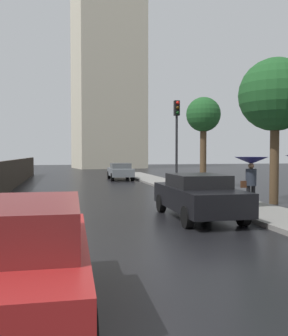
% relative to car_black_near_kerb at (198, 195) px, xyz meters
% --- Properties ---
extents(ground, '(120.00, 120.00, 0.00)m').
position_rel_car_black_near_kerb_xyz_m(ground, '(-2.75, -4.33, -0.73)').
color(ground, black).
extents(car_black_near_kerb, '(1.89, 4.36, 1.38)m').
position_rel_car_black_near_kerb_xyz_m(car_black_near_kerb, '(0.00, 0.00, 0.00)').
color(car_black_near_kerb, black).
rests_on(car_black_near_kerb, ground).
extents(car_grey_mid_road, '(1.78, 3.98, 1.29)m').
position_rel_car_black_near_kerb_xyz_m(car_grey_mid_road, '(0.12, 17.28, -0.05)').
color(car_grey_mid_road, slate).
rests_on(car_grey_mid_road, ground).
extents(car_red_far_ahead, '(1.83, 3.97, 1.48)m').
position_rel_car_black_near_kerb_xyz_m(car_red_far_ahead, '(-4.67, -6.34, 0.05)').
color(car_red_far_ahead, maroon).
rests_on(car_red_far_ahead, ground).
extents(pedestrian_with_umbrella_far, '(1.17, 1.17, 1.78)m').
position_rel_car_black_near_kerb_xyz_m(pedestrian_with_umbrella_far, '(2.32, 0.93, 0.87)').
color(pedestrian_with_umbrella_far, black).
rests_on(pedestrian_with_umbrella_far, sidewalk_strip).
extents(traffic_light, '(0.26, 0.39, 4.56)m').
position_rel_car_black_near_kerb_xyz_m(traffic_light, '(1.48, 7.03, 2.56)').
color(traffic_light, black).
rests_on(traffic_light, sidewalk_strip).
extents(street_tree_mid, '(2.90, 2.90, 5.84)m').
position_rel_car_black_near_kerb_xyz_m(street_tree_mid, '(4.15, 2.45, 3.61)').
color(street_tree_mid, '#4C3823').
rests_on(street_tree_mid, ground).
extents(street_tree_far, '(2.01, 2.01, 5.31)m').
position_rel_car_black_near_kerb_xyz_m(street_tree_far, '(3.85, 9.48, 3.44)').
color(street_tree_far, '#4C3823').
rests_on(street_tree_far, ground).
extents(distant_tower, '(10.10, 8.06, 31.59)m').
position_rel_car_black_near_kerb_xyz_m(distant_tower, '(1.94, 40.18, 12.25)').
color(distant_tower, beige).
rests_on(distant_tower, ground).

